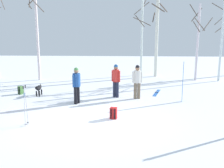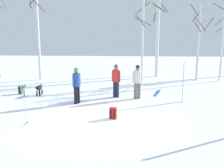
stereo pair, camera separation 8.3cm
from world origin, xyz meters
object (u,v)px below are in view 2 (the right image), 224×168
object	(u,v)px
person_2	(116,79)
ski_pair_planted_1	(183,82)
birch_tree_3	(158,29)
birch_tree_2	(143,33)
dog	(39,88)
backpack_1	(113,113)
person_4	(137,80)
birch_tree_4	(199,40)
person_3	(77,83)
birch_tree_5	(223,34)
backpack_0	(21,90)
water_bottle_0	(25,95)
birch_tree_1	(37,25)
ski_poles_0	(25,104)
ski_pair_lying_0	(157,93)

from	to	relation	value
person_2	ski_pair_planted_1	distance (m)	3.32
birch_tree_3	birch_tree_2	bearing A→B (deg)	151.22
dog	backpack_1	bearing A→B (deg)	-40.03
dog	ski_pair_planted_1	xyz separation A→B (m)	(7.38, -0.76, 0.58)
person_4	birch_tree_4	size ratio (longest dim) A/B	0.32
person_4	backpack_1	bearing A→B (deg)	-107.85
person_3	birch_tree_5	size ratio (longest dim) A/B	0.28
person_3	backpack_0	xyz separation A→B (m)	(-3.46, 1.74, -0.77)
birch_tree_3	birch_tree_4	xyz separation A→B (m)	(2.69, -1.53, -0.78)
water_bottle_0	birch_tree_4	size ratio (longest dim) A/B	0.04
person_2	birch_tree_1	world-z (taller)	birch_tree_1
ski_poles_0	birch_tree_4	world-z (taller)	birch_tree_4
person_4	birch_tree_1	xyz separation A→B (m)	(-6.83, 5.06, 2.93)
ski_poles_0	ski_pair_planted_1	bearing A→B (deg)	30.47
person_2	dog	world-z (taller)	person_2
ski_pair_lying_0	birch_tree_5	bearing A→B (deg)	40.18
dog	backpack_0	bearing A→B (deg)	165.93
birch_tree_3	birch_tree_5	distance (m)	4.61
person_2	person_3	xyz separation A→B (m)	(-1.77, -1.36, 0.00)
birch_tree_2	birch_tree_5	xyz separation A→B (m)	(5.33, -2.36, -0.09)
backpack_0	birch_tree_1	bearing A→B (deg)	96.60
dog	ski_pair_lying_0	distance (m)	6.46
dog	ski_pair_planted_1	world-z (taller)	ski_pair_planted_1
person_3	backpack_0	distance (m)	3.95
ski_pair_lying_0	birch_tree_1	size ratio (longest dim) A/B	0.22
person_2	birch_tree_2	world-z (taller)	birch_tree_2
ski_pair_lying_0	birch_tree_2	xyz separation A→B (m)	(-0.53, 6.42, 3.32)
birch_tree_2	birch_tree_3	distance (m)	1.28
person_4	ski_poles_0	bearing A→B (deg)	-134.91
person_3	backpack_0	size ratio (longest dim) A/B	3.90
ski_pair_planted_1	water_bottle_0	xyz separation A→B (m)	(-8.06, 0.45, -0.86)
ski_pair_planted_1	birch_tree_2	bearing A→B (deg)	100.68
ski_pair_lying_0	backpack_0	world-z (taller)	backpack_0
person_2	birch_tree_3	world-z (taller)	birch_tree_3
water_bottle_0	birch_tree_2	xyz separation A→B (m)	(6.52, 7.73, 3.22)
ski_pair_lying_0	birch_tree_4	world-z (taller)	birch_tree_4
backpack_0	birch_tree_3	size ratio (longest dim) A/B	0.06
ski_pair_planted_1	birch_tree_1	distance (m)	10.94
backpack_1	water_bottle_0	world-z (taller)	backpack_1
person_4	birch_tree_5	xyz separation A→B (m)	(5.96, 5.39, 2.26)
ski_pair_planted_1	birch_tree_5	xyz separation A→B (m)	(3.79, 5.81, 2.27)
birch_tree_5	ski_pair_planted_1	bearing A→B (deg)	-123.13
person_4	ski_pair_planted_1	size ratio (longest dim) A/B	0.88
person_3	ski_pair_planted_1	size ratio (longest dim) A/B	0.88
dog	person_3	bearing A→B (deg)	-31.87
ski_pair_lying_0	ski_poles_0	bearing A→B (deg)	-134.00
birch_tree_1	birch_tree_5	bearing A→B (deg)	1.44
water_bottle_0	backpack_1	bearing A→B (deg)	-33.41
dog	birch_tree_4	xyz separation A→B (m)	(9.63, 5.29, 2.45)
person_4	birch_tree_4	distance (m)	7.39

